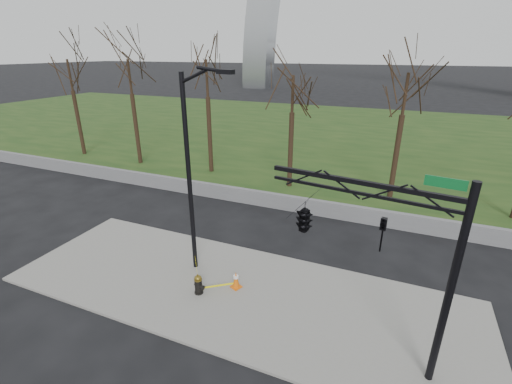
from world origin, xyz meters
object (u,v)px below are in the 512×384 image
at_px(traffic_cone, 236,280).
at_px(street_light, 192,164).
at_px(fire_hydrant, 199,285).
at_px(traffic_signal_mast, 329,223).

distance_m(traffic_cone, street_light, 4.73).
height_order(fire_hydrant, traffic_cone, fire_hydrant).
bearing_deg(street_light, fire_hydrant, -46.37).
height_order(fire_hydrant, street_light, street_light).
bearing_deg(street_light, traffic_cone, -3.34).
xyz_separation_m(fire_hydrant, traffic_signal_mast, (4.72, -0.29, 3.67)).
bearing_deg(traffic_cone, street_light, 163.77).
distance_m(fire_hydrant, street_light, 4.54).
distance_m(street_light, traffic_signal_mast, 5.87).
xyz_separation_m(street_light, traffic_signal_mast, (5.58, -1.73, -0.55)).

